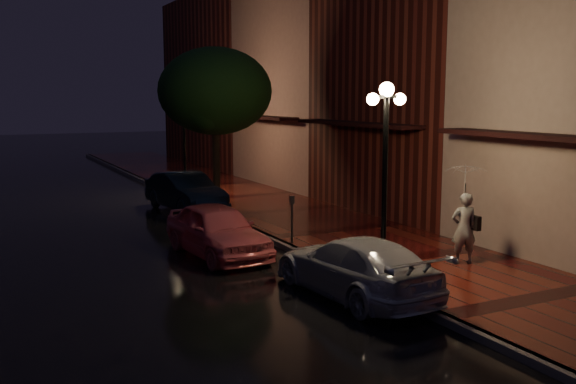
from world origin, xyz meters
TOP-DOWN VIEW (x-y plane):
  - ground at (0.00, 0.00)m, footprint 120.00×120.00m
  - sidewalk at (2.25, 0.00)m, footprint 4.50×60.00m
  - curb at (0.00, 0.00)m, footprint 0.25×60.00m
  - storefront_mid at (7.00, 2.00)m, footprint 5.00×8.00m
  - storefront_far at (7.00, 10.00)m, footprint 5.00×8.00m
  - storefront_extra at (7.00, 20.00)m, footprint 5.00×12.00m
  - streetlamp_near at (0.35, -5.00)m, footprint 0.96×0.36m
  - streetlamp_far at (0.35, 9.00)m, footprint 0.96×0.36m
  - street_tree at (0.61, 5.99)m, footprint 4.16×4.16m
  - pink_car at (-1.95, -0.81)m, footprint 1.90×4.16m
  - navy_car at (-0.60, 6.07)m, footprint 2.01×4.42m
  - silver_car at (-0.60, -5.34)m, footprint 2.01×4.44m
  - woman_with_umbrella at (2.87, -4.76)m, footprint 1.01×1.03m
  - parking_meter at (0.15, -1.00)m, footprint 0.13×0.10m

SIDE VIEW (x-z plane):
  - ground at x=0.00m, z-range 0.00..0.00m
  - sidewalk at x=2.25m, z-range 0.00..0.15m
  - curb at x=0.00m, z-range 0.00..0.15m
  - silver_car at x=-0.60m, z-range 0.00..1.26m
  - pink_car at x=-1.95m, z-range 0.00..1.38m
  - navy_car at x=-0.60m, z-range 0.00..1.41m
  - parking_meter at x=0.15m, z-range 0.29..1.62m
  - woman_with_umbrella at x=2.87m, z-range 0.54..2.97m
  - streetlamp_near at x=0.35m, z-range 0.45..4.76m
  - streetlamp_far at x=0.35m, z-range 0.45..4.76m
  - street_tree at x=0.61m, z-range 1.34..7.14m
  - storefront_far at x=7.00m, z-range 0.00..9.00m
  - storefront_extra at x=7.00m, z-range 0.00..10.00m
  - storefront_mid at x=7.00m, z-range 0.00..11.00m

